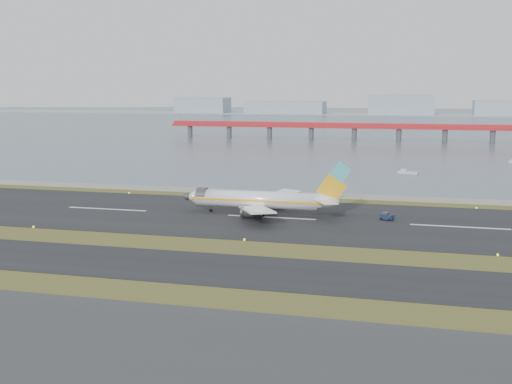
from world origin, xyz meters
TOP-DOWN VIEW (x-y plane):
  - ground at (0.00, 0.00)m, footprint 1000.00×1000.00m
  - taxiway_strip at (0.00, -12.00)m, footprint 1000.00×18.00m
  - runway_strip at (0.00, 30.00)m, footprint 1000.00×45.00m
  - seawall at (0.00, 60.00)m, footprint 1000.00×2.50m
  - bay_water at (0.00, 460.00)m, footprint 1400.00×800.00m
  - red_pier at (20.00, 250.00)m, footprint 260.00×5.00m
  - far_shoreline at (13.62, 620.00)m, footprint 1400.00×80.00m
  - airliner at (-2.55, 32.71)m, footprint 38.52×32.89m
  - pushback_tug at (24.95, 33.48)m, footprint 3.14×2.47m
  - workboat_near at (27.58, 113.65)m, footprint 7.15×3.95m

SIDE VIEW (x-z plane):
  - ground at x=0.00m, z-range 0.00..0.00m
  - bay_water at x=0.00m, z-range -0.65..0.65m
  - taxiway_strip at x=0.00m, z-range 0.00..0.10m
  - runway_strip at x=0.00m, z-range 0.00..0.10m
  - seawall at x=0.00m, z-range 0.00..1.00m
  - workboat_near at x=27.58m, z-range -0.30..1.35m
  - pushback_tug at x=24.95m, z-range -0.03..1.74m
  - airliner at x=-2.55m, z-range -2.94..9.86m
  - far_shoreline at x=13.62m, z-range -24.18..36.32m
  - red_pier at x=20.00m, z-range 2.18..12.38m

